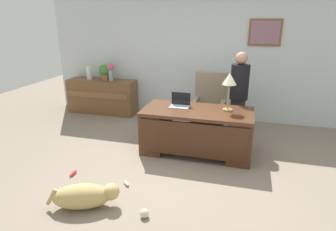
{
  "coord_description": "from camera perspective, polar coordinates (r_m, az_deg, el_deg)",
  "views": [
    {
      "loc": [
        0.94,
        -3.69,
        2.17
      ],
      "look_at": [
        -0.16,
        0.3,
        0.75
      ],
      "focal_mm": 31.21,
      "sensor_mm": 36.0,
      "label": 1
    }
  ],
  "objects": [
    {
      "name": "person_standing",
      "position": [
        5.35,
        13.61,
        3.72
      ],
      "size": [
        0.32,
        0.32,
        1.59
      ],
      "color": "#262323",
      "rests_on": "ground_plane"
    },
    {
      "name": "vase_empty",
      "position": [
        7.02,
        -15.17,
        8.05
      ],
      "size": [
        0.12,
        0.12,
        0.3
      ],
      "primitive_type": "cylinder",
      "color": "silver",
      "rests_on": "credenza"
    },
    {
      "name": "desk",
      "position": [
        4.79,
        5.61,
        -2.84
      ],
      "size": [
        1.76,
        0.85,
        0.74
      ],
      "color": "#4C2B19",
      "rests_on": "ground_plane"
    },
    {
      "name": "ground_plane",
      "position": [
        4.38,
        1.04,
        -10.75
      ],
      "size": [
        12.0,
        12.0,
        0.0
      ],
      "primitive_type": "plane",
      "color": "gray"
    },
    {
      "name": "credenza",
      "position": [
        6.99,
        -12.69,
        3.68
      ],
      "size": [
        1.58,
        0.5,
        0.78
      ],
      "color": "brown",
      "rests_on": "ground_plane"
    },
    {
      "name": "back_wall",
      "position": [
        6.41,
        7.09,
        11.45
      ],
      "size": [
        7.0,
        0.16,
        2.7
      ],
      "color": "silver",
      "rests_on": "ground_plane"
    },
    {
      "name": "dog_toy_ball",
      "position": [
        3.49,
        -4.64,
        -18.49
      ],
      "size": [
        0.1,
        0.1,
        0.1
      ],
      "primitive_type": "sphere",
      "color": "beige",
      "rests_on": "ground_plane"
    },
    {
      "name": "dog_toy_plush",
      "position": [
        4.49,
        -18.05,
        -10.64
      ],
      "size": [
        0.06,
        0.18,
        0.05
      ],
      "primitive_type": "ellipsoid",
      "rotation": [
        0.0,
        0.0,
        4.76
      ],
      "color": "#E53F33",
      "rests_on": "ground_plane"
    },
    {
      "name": "vase_with_flowers",
      "position": [
        6.75,
        -11.18,
        8.74
      ],
      "size": [
        0.17,
        0.17,
        0.39
      ],
      "color": "#80A0B7",
      "rests_on": "credenza"
    },
    {
      "name": "potted_plant",
      "position": [
        6.82,
        -12.29,
        8.38
      ],
      "size": [
        0.24,
        0.24,
        0.36
      ],
      "color": "brown",
      "rests_on": "credenza"
    },
    {
      "name": "desk_lamp",
      "position": [
        4.63,
        11.92,
        6.56
      ],
      "size": [
        0.22,
        0.22,
        0.6
      ],
      "color": "#9E8447",
      "rests_on": "desk"
    },
    {
      "name": "dog_lying",
      "position": [
        3.7,
        -15.91,
        -14.86
      ],
      "size": [
        0.82,
        0.53,
        0.3
      ],
      "color": "tan",
      "rests_on": "ground_plane"
    },
    {
      "name": "dog_toy_bone",
      "position": [
        4.09,
        -8.15,
        -12.93
      ],
      "size": [
        0.14,
        0.14,
        0.05
      ],
      "primitive_type": "ellipsoid",
      "rotation": [
        0.0,
        0.0,
        2.34
      ],
      "color": "beige",
      "rests_on": "ground_plane"
    },
    {
      "name": "laptop",
      "position": [
        4.85,
        2.38,
        2.43
      ],
      "size": [
        0.32,
        0.22,
        0.22
      ],
      "color": "#B2B5BA",
      "rests_on": "desk"
    },
    {
      "name": "armchair",
      "position": [
        5.61,
        8.06,
        1.53
      ],
      "size": [
        0.6,
        0.59,
        1.17
      ],
      "color": "gray",
      "rests_on": "ground_plane"
    }
  ]
}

